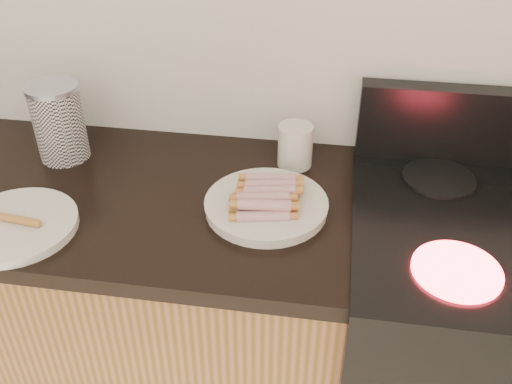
% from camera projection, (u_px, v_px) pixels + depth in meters
% --- Properties ---
extents(stove, '(0.76, 0.65, 0.91)m').
position_uv_depth(stove, '(479.00, 361.00, 1.53)').
color(stove, black).
rests_on(stove, floor).
extents(stove_panel, '(0.76, 0.06, 0.20)m').
position_uv_depth(stove_panel, '(510.00, 128.00, 1.44)').
color(stove_panel, black).
rests_on(stove_panel, stove).
extents(burner_near_left, '(0.18, 0.18, 0.01)m').
position_uv_depth(burner_near_left, '(457.00, 271.00, 1.15)').
color(burner_near_left, '#FF1E2D').
rests_on(burner_near_left, stove).
extents(burner_far_left, '(0.18, 0.18, 0.01)m').
position_uv_depth(burner_far_left, '(439.00, 178.00, 1.42)').
color(burner_far_left, black).
rests_on(burner_far_left, stove).
extents(main_plate, '(0.37, 0.37, 0.02)m').
position_uv_depth(main_plate, '(266.00, 206.00, 1.34)').
color(main_plate, white).
rests_on(main_plate, counter_slab).
extents(side_plate, '(0.30, 0.30, 0.02)m').
position_uv_depth(side_plate, '(16.00, 226.00, 1.28)').
color(side_plate, white).
rests_on(side_plate, counter_slab).
extents(hotdog_pile, '(0.12, 0.18, 0.05)m').
position_uv_depth(hotdog_pile, '(266.00, 195.00, 1.32)').
color(hotdog_pile, brown).
rests_on(hotdog_pile, main_plate).
extents(plain_sausages, '(0.12, 0.03, 0.02)m').
position_uv_depth(plain_sausages, '(14.00, 219.00, 1.27)').
color(plain_sausages, '#B45E2E').
rests_on(plain_sausages, side_plate).
extents(canister, '(0.13, 0.13, 0.21)m').
position_uv_depth(canister, '(59.00, 122.00, 1.48)').
color(canister, white).
rests_on(canister, counter_slab).
extents(mug, '(0.09, 0.09, 0.11)m').
position_uv_depth(mug, '(295.00, 146.00, 1.47)').
color(mug, silver).
rests_on(mug, counter_slab).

